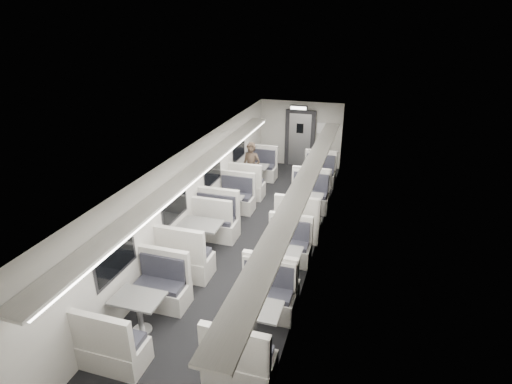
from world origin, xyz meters
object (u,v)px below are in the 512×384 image
Objects in this scene: booth_left_a at (254,176)px; booth_right_a at (316,183)px; booth_left_d at (140,314)px; exit_sign at (299,108)px; booth_left_b at (226,210)px; booth_right_b at (304,209)px; passenger at (251,169)px; booth_right_c at (281,265)px; booth_right_d at (255,325)px; vestibule_door at (300,139)px; booth_left_c at (201,239)px.

booth_left_a reaches higher than booth_right_a.
booth_left_d is at bearing -90.00° from booth_left_a.
exit_sign reaches higher than booth_left_a.
booth_left_b is 3.29m from booth_right_a.
exit_sign is at bearing 104.14° from booth_right_b.
passenger is at bearing -164.22° from booth_right_a.
booth_right_a is at bearing 90.00° from booth_right_c.
booth_right_b is (2.00, 4.90, 0.03)m from booth_left_d.
booth_right_c is 1.88m from booth_right_d.
booth_right_b is 1.08× the size of vestibule_door.
booth_right_b is 4.50m from exit_sign.
booth_right_d is 8.82m from exit_sign.
booth_left_c is 1.09× the size of booth_right_a.
exit_sign is at bearing -90.00° from vestibule_door.
booth_right_b is (2.00, 2.26, -0.01)m from booth_left_c.
vestibule_door is at bearing 97.95° from booth_right_c.
booth_left_a is at bearing 90.00° from booth_left_c.
booth_right_b is (2.00, 0.60, 0.03)m from booth_left_b.
booth_left_b is 5.20m from vestibule_door.
booth_left_a is 5.09m from booth_right_c.
passenger is 0.79× the size of vestibule_door.
booth_right_b is 1.06× the size of booth_right_d.
vestibule_door is at bearing 96.31° from booth_right_d.
booth_right_a is 1.28× the size of passenger.
booth_right_b is 4.59m from booth_right_d.
booth_left_a is at bearing 90.00° from booth_left_d.
booth_left_a is 1.01× the size of booth_right_a.
booth_right_b is 2.47m from passenger.
booth_right_a is at bearing -62.93° from exit_sign.
booth_left_d is 1.03× the size of booth_right_c.
exit_sign is (-1.00, 3.97, 1.87)m from booth_right_b.
passenger is at bearing 88.40° from booth_left_b.
booth_left_d is at bearing -96.43° from exit_sign.
booth_left_a is at bearing 135.43° from booth_right_b.
booth_left_c is 4.72m from booth_right_a.
booth_right_c is at bearing -90.00° from booth_right_b.
booth_right_a is 0.99× the size of booth_right_d.
booth_right_a is at bearing 1.25° from booth_left_a.
exit_sign is (-1.00, 6.68, 1.92)m from booth_right_c.
exit_sign is at bearing 77.65° from booth_left_b.
booth_left_c is at bearing -98.46° from vestibule_door.
booth_left_a is at bearing 113.16° from booth_right_c.
passenger reaches higher than booth_right_b.
booth_right_d is at bearing -63.10° from passenger.
booth_right_b is 2.71m from booth_right_c.
passenger is at bearing 107.80° from booth_right_d.
booth_left_b is 2.11m from passenger.
booth_right_a is (2.00, 2.61, 0.01)m from booth_left_b.
booth_left_a is 0.68m from passenger.
booth_right_d is (2.00, -3.99, 0.01)m from booth_left_b.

